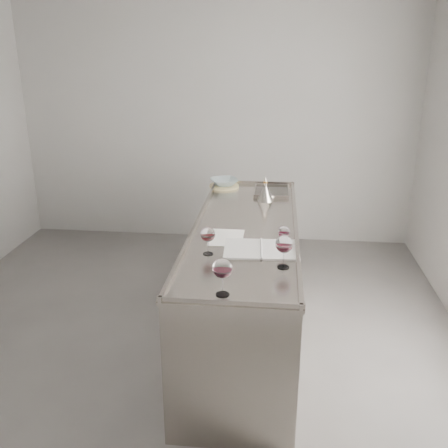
# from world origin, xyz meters

# --- Properties ---
(room_shell) EXTENTS (4.54, 5.04, 2.84)m
(room_shell) POSITION_xyz_m (0.00, 0.00, 1.40)
(room_shell) COLOR #514E4C
(room_shell) RESTS_ON ground
(counter) EXTENTS (0.77, 2.42, 0.97)m
(counter) POSITION_xyz_m (0.50, 0.30, 0.47)
(counter) COLOR gray
(counter) RESTS_ON ground
(wine_glass_left) EXTENTS (0.09, 0.09, 0.19)m
(wine_glass_left) POSITION_xyz_m (0.30, -0.24, 1.07)
(wine_glass_left) COLOR white
(wine_glass_left) RESTS_ON counter
(wine_glass_middle) EXTENTS (0.11, 0.11, 0.21)m
(wine_glass_middle) POSITION_xyz_m (0.45, -0.78, 1.09)
(wine_glass_middle) COLOR white
(wine_glass_middle) RESTS_ON counter
(wine_glass_right) EXTENTS (0.11, 0.11, 0.21)m
(wine_glass_right) POSITION_xyz_m (0.77, -0.39, 1.09)
(wine_glass_right) COLOR white
(wine_glass_right) RESTS_ON counter
(wine_glass_small) EXTENTS (0.08, 0.08, 0.16)m
(wine_glass_small) POSITION_xyz_m (0.78, -0.09, 1.05)
(wine_glass_small) COLOR white
(wine_glass_small) RESTS_ON counter
(notebook) EXTENTS (0.50, 0.36, 0.02)m
(notebook) POSITION_xyz_m (0.63, -0.14, 0.95)
(notebook) COLOR silver
(notebook) RESTS_ON counter
(loose_paper_top) EXTENTS (0.23, 0.33, 0.00)m
(loose_paper_top) POSITION_xyz_m (0.38, 0.06, 0.94)
(loose_paper_top) COLOR silver
(loose_paper_top) RESTS_ON counter
(trivet) EXTENTS (0.35, 0.35, 0.02)m
(trivet) POSITION_xyz_m (0.22, 1.36, 0.95)
(trivet) COLOR #C7B880
(trivet) RESTS_ON counter
(ceramic_bowl) EXTENTS (0.33, 0.33, 0.06)m
(ceramic_bowl) POSITION_xyz_m (0.22, 1.36, 0.99)
(ceramic_bowl) COLOR #85979B
(ceramic_bowl) RESTS_ON trivet
(wine_funnel) EXTENTS (0.15, 0.15, 0.21)m
(wine_funnel) POSITION_xyz_m (0.62, 0.97, 1.00)
(wine_funnel) COLOR #A0988E
(wine_funnel) RESTS_ON counter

